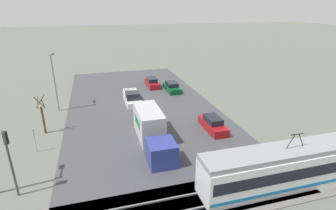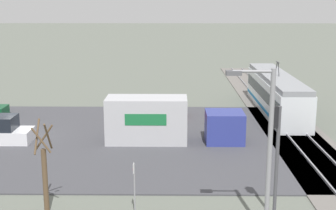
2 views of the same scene
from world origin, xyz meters
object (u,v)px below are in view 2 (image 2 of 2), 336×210
box_truck (166,121)px  street_lamp_mid_block (264,141)px  traffic_light_pole (276,147)px  street_tree (45,172)px  sedan_car_1 (156,108)px  no_parking_sign (134,184)px  light_rail_tram (276,94)px

box_truck → street_lamp_mid_block: (12.85, 4.19, 2.63)m
traffic_light_pole → street_tree: size_ratio=1.18×
sedan_car_1 → traffic_light_pole: bearing=-162.2°
street_tree → no_parking_sign: street_tree is taller
box_truck → sedan_car_1: bearing=-172.7°
street_tree → no_parking_sign: size_ratio=1.77×
no_parking_sign → light_rail_tram: bearing=151.9°
street_tree → street_lamp_mid_block: (1.99, 9.53, 2.14)m
sedan_car_1 → street_lamp_mid_block: size_ratio=0.66×
street_tree → street_lamp_mid_block: street_lamp_mid_block is taller
traffic_light_pole → street_lamp_mid_block: (1.55, -0.83, 0.76)m
sedan_car_1 → traffic_light_pole: size_ratio=0.90×
box_truck → street_lamp_mid_block: bearing=18.1°
box_truck → traffic_light_pole: size_ratio=1.80×
box_truck → street_tree: size_ratio=2.13×
sedan_car_1 → street_lamp_mid_block: 21.01m
street_tree → sedan_car_1: bearing=166.3°
street_lamp_mid_block → box_truck: bearing=-161.9°
light_rail_tram → traffic_light_pole: (20.24, -4.42, 1.73)m
no_parking_sign → street_lamp_mid_block: bearing=71.6°
sedan_car_1 → box_truck: bearing=-172.7°
traffic_light_pole → light_rail_tram: bearing=167.7°
box_truck → no_parking_sign: (11.04, -1.23, -0.01)m
sedan_car_1 → street_tree: bearing=166.3°
light_rail_tram → box_truck: 13.00m
street_lamp_mid_block → no_parking_sign: (-1.80, -5.43, -2.64)m
box_truck → no_parking_sign: size_ratio=3.77×
traffic_light_pole → no_parking_sign: size_ratio=2.10×
box_truck → no_parking_sign: bearing=-6.4°
sedan_car_1 → street_lamp_mid_block: street_lamp_mid_block is taller
traffic_light_pole → no_parking_sign: 6.54m
traffic_light_pole → street_tree: (-0.45, -10.36, -1.37)m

